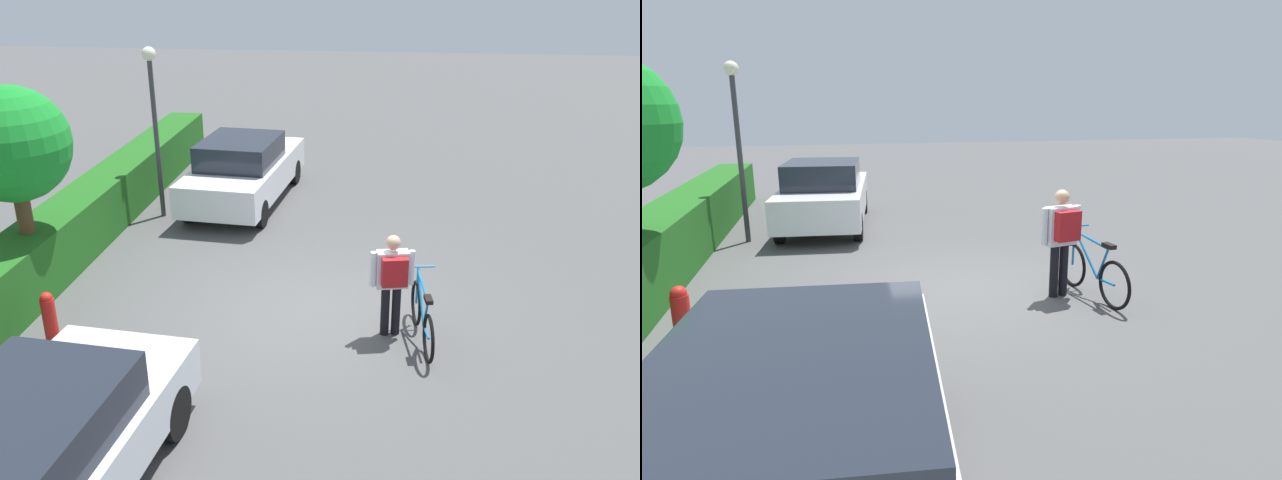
% 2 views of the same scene
% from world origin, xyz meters
% --- Properties ---
extents(ground_plane, '(60.00, 60.00, 0.00)m').
position_xyz_m(ground_plane, '(0.00, 0.00, 0.00)').
color(ground_plane, '#4E4E4E').
extents(hedge_row, '(18.31, 0.90, 1.06)m').
position_xyz_m(hedge_row, '(0.00, 4.68, 0.53)').
color(hedge_row, '#1F5E1B').
rests_on(hedge_row, ground).
extents(parked_car_near, '(4.44, 2.14, 1.47)m').
position_xyz_m(parked_car_near, '(-4.64, 2.13, 0.77)').
color(parked_car_near, silver).
rests_on(parked_car_near, ground).
extents(parked_car_far, '(4.49, 2.14, 1.52)m').
position_xyz_m(parked_car_far, '(4.95, 2.13, 0.76)').
color(parked_car_far, silver).
rests_on(parked_car_far, ground).
extents(bicycle, '(1.73, 0.50, 0.97)m').
position_xyz_m(bicycle, '(-0.72, -1.73, 0.39)').
color(bicycle, black).
rests_on(bicycle, ground).
extents(person_rider, '(0.42, 0.64, 1.59)m').
position_xyz_m(person_rider, '(-0.60, -1.27, 0.96)').
color(person_rider, black).
rests_on(person_rider, ground).
extents(street_lamp, '(0.28, 0.28, 3.56)m').
position_xyz_m(street_lamp, '(3.87, 3.70, 2.36)').
color(street_lamp, '#38383D').
rests_on(street_lamp, ground).
extents(tree_kerbside, '(1.82, 1.82, 3.45)m').
position_xyz_m(tree_kerbside, '(0.19, 4.69, 2.50)').
color(tree_kerbside, brown).
rests_on(tree_kerbside, ground).
extents(fire_hydrant, '(0.20, 0.20, 0.81)m').
position_xyz_m(fire_hydrant, '(-1.36, 3.65, 0.41)').
color(fire_hydrant, red).
rests_on(fire_hydrant, ground).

